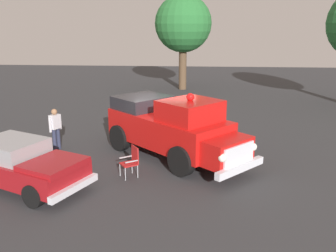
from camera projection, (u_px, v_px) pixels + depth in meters
ground_plane at (163, 151)px, 14.82m from camera, size 60.00×60.00×0.00m
vintage_fire_truck at (172, 127)px, 13.82m from camera, size 5.81×5.67×2.59m
classic_hot_rod at (20, 164)px, 11.43m from camera, size 4.74×3.46×1.46m
lawn_chair_by_car at (129, 124)px, 16.43m from camera, size 0.69×0.69×1.02m
lawn_chair_spare at (132, 159)px, 12.22m from camera, size 0.68×0.68×1.02m
spectator_standing at (55, 126)px, 14.72m from camera, size 0.41×0.63×1.68m
oak_tree_right at (183, 24)px, 27.36m from camera, size 4.20×4.20×6.98m
traffic_cone at (198, 127)px, 17.14m from camera, size 0.40×0.40×0.64m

